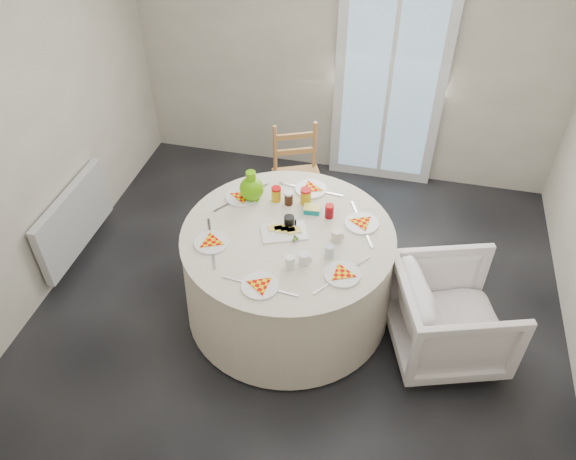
% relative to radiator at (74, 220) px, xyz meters
% --- Properties ---
extents(floor, '(4.00, 4.00, 0.00)m').
position_rel_radiator_xyz_m(floor, '(1.94, -0.20, -0.38)').
color(floor, black).
rests_on(floor, ground).
extents(wall_back, '(4.00, 0.02, 2.60)m').
position_rel_radiator_xyz_m(wall_back, '(1.94, 1.80, 0.92)').
color(wall_back, '#BCB5A3').
rests_on(wall_back, floor).
extents(wall_left, '(0.02, 4.00, 2.60)m').
position_rel_radiator_xyz_m(wall_left, '(-0.06, -0.20, 0.92)').
color(wall_left, '#BCB5A3').
rests_on(wall_left, floor).
extents(glass_door, '(1.00, 0.08, 2.10)m').
position_rel_radiator_xyz_m(glass_door, '(2.34, 1.75, 0.67)').
color(glass_door, silver).
rests_on(glass_door, floor).
extents(radiator, '(0.07, 1.00, 0.55)m').
position_rel_radiator_xyz_m(radiator, '(0.00, 0.00, 0.00)').
color(radiator, silver).
rests_on(radiator, floor).
extents(table, '(1.55, 1.55, 0.79)m').
position_rel_radiator_xyz_m(table, '(1.85, -0.18, -0.01)').
color(table, beige).
rests_on(table, floor).
extents(wooden_chair, '(0.53, 0.52, 0.92)m').
position_rel_radiator_xyz_m(wooden_chair, '(1.69, 0.88, 0.09)').
color(wooden_chair, olive).
rests_on(wooden_chair, floor).
extents(armchair, '(0.90, 0.93, 0.77)m').
position_rel_radiator_xyz_m(armchair, '(3.04, -0.30, 0.01)').
color(armchair, white).
rests_on(armchair, floor).
extents(place_settings, '(1.43, 1.43, 0.02)m').
position_rel_radiator_xyz_m(place_settings, '(1.85, -0.18, 0.39)').
color(place_settings, white).
rests_on(place_settings, table).
extents(jar_cluster, '(0.52, 0.35, 0.14)m').
position_rel_radiator_xyz_m(jar_cluster, '(1.88, 0.11, 0.44)').
color(jar_cluster, '#A74721').
rests_on(jar_cluster, table).
extents(butter_tub, '(0.13, 0.10, 0.05)m').
position_rel_radiator_xyz_m(butter_tub, '(1.96, 0.09, 0.41)').
color(butter_tub, '#048186').
rests_on(butter_tub, table).
extents(green_pitcher, '(0.22, 0.22, 0.23)m').
position_rel_radiator_xyz_m(green_pitcher, '(1.50, 0.14, 0.49)').
color(green_pitcher, '#55AC06').
rests_on(green_pitcher, table).
extents(cheese_platter, '(0.36, 0.30, 0.04)m').
position_rel_radiator_xyz_m(cheese_platter, '(1.82, -0.18, 0.39)').
color(cheese_platter, beige).
rests_on(cheese_platter, table).
extents(mugs_glasses, '(0.60, 0.60, 0.10)m').
position_rel_radiator_xyz_m(mugs_glasses, '(2.02, -0.22, 0.43)').
color(mugs_glasses, gray).
rests_on(mugs_glasses, table).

